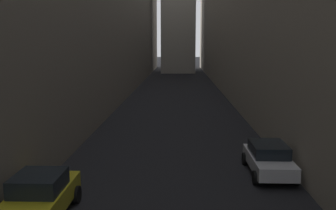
% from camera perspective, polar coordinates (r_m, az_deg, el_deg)
% --- Properties ---
extents(ground_plane, '(264.00, 264.00, 0.00)m').
position_cam_1_polar(ground_plane, '(41.14, 1.33, 1.04)').
color(ground_plane, black).
extents(building_block_right, '(15.06, 108.00, 20.65)m').
position_cam_1_polar(building_block_right, '(44.79, 18.89, 14.47)').
color(building_block_right, gray).
rests_on(building_block_right, ground).
extents(parked_car_left_third, '(1.93, 4.06, 1.62)m').
position_cam_1_polar(parked_car_left_third, '(13.68, -18.98, -13.12)').
color(parked_car_left_third, '#A59919').
rests_on(parked_car_left_third, ground).
extents(parked_car_right_far, '(1.91, 3.96, 1.41)m').
position_cam_1_polar(parked_car_right_far, '(17.88, 15.09, -7.85)').
color(parked_car_right_far, '#B7B7BC').
rests_on(parked_car_right_far, ground).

